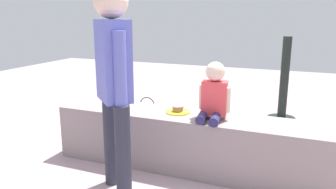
{
  "coord_description": "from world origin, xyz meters",
  "views": [
    {
      "loc": [
        0.9,
        -2.68,
        1.37
      ],
      "look_at": [
        -0.07,
        -0.32,
        0.75
      ],
      "focal_mm": 35.77,
      "sensor_mm": 36.0,
      "label": 1
    }
  ],
  "objects": [
    {
      "name": "cake_box_white",
      "position": [
        1.04,
        0.63,
        0.07
      ],
      "size": [
        0.35,
        0.32,
        0.14
      ],
      "primitive_type": "cube",
      "rotation": [
        0.0,
        0.0,
        0.1
      ],
      "color": "white",
      "rests_on": "ground_plane"
    },
    {
      "name": "handbag_black_leather",
      "position": [
        -0.92,
        1.06,
        0.12
      ],
      "size": [
        0.29,
        0.12,
        0.33
      ],
      "color": "black",
      "rests_on": "ground_plane"
    },
    {
      "name": "concrete_ledge",
      "position": [
        0.0,
        0.0,
        0.25
      ],
      "size": [
        2.46,
        0.46,
        0.5
      ],
      "primitive_type": "cube",
      "color": "gray",
      "rests_on": "ground_plane"
    },
    {
      "name": "gift_bag",
      "position": [
        0.4,
        0.55,
        0.14
      ],
      "size": [
        0.2,
        0.11,
        0.32
      ],
      "color": "#59C6B2",
      "rests_on": "ground_plane"
    },
    {
      "name": "adult_standing",
      "position": [
        -0.36,
        -0.63,
        0.95
      ],
      "size": [
        0.37,
        0.36,
        1.58
      ],
      "color": "#282B39",
      "rests_on": "ground_plane"
    },
    {
      "name": "water_bottle_near_gift",
      "position": [
        0.35,
        1.04,
        0.1
      ],
      "size": [
        0.07,
        0.07,
        0.22
      ],
      "color": "silver",
      "rests_on": "ground_plane"
    },
    {
      "name": "railing_post",
      "position": [
        0.69,
        1.8,
        0.41
      ],
      "size": [
        0.36,
        0.36,
        1.1
      ],
      "color": "black",
      "rests_on": "ground_plane"
    },
    {
      "name": "child_seated",
      "position": [
        0.23,
        -0.03,
        0.72
      ],
      "size": [
        0.28,
        0.33,
        0.48
      ],
      "color": "#272451",
      "rests_on": "concrete_ledge"
    },
    {
      "name": "party_cup_red",
      "position": [
        1.09,
        1.18,
        0.05
      ],
      "size": [
        0.08,
        0.08,
        0.11
      ],
      "primitive_type": "cylinder",
      "color": "red",
      "rests_on": "ground_plane"
    },
    {
      "name": "ground_plane",
      "position": [
        0.0,
        0.0,
        0.0
      ],
      "size": [
        12.0,
        12.0,
        0.0
      ],
      "primitive_type": "plane",
      "color": "#A98E96"
    },
    {
      "name": "cake_plate",
      "position": [
        -0.11,
        0.03,
        0.53
      ],
      "size": [
        0.22,
        0.22,
        0.07
      ],
      "color": "yellow",
      "rests_on": "concrete_ledge"
    }
  ]
}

